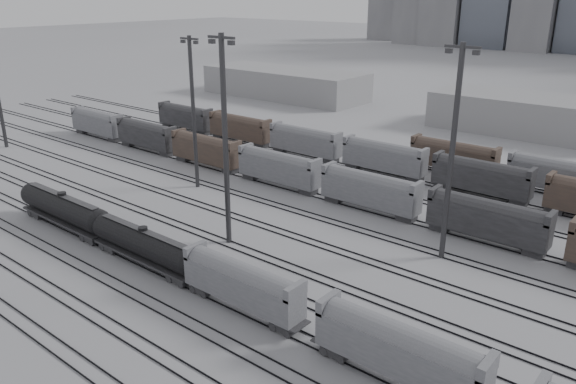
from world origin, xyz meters
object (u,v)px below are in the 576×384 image
Objects in this scene: tank_car_a at (64,208)px; tank_car_b at (144,244)px; light_mast_c at (225,138)px; hopper_car_b at (399,348)px; hopper_car_a at (242,282)px.

tank_car_a is 1.05× the size of tank_car_b.
tank_car_b is at bearing -105.83° from light_mast_c.
tank_car_b is (17.12, -0.00, -0.14)m from tank_car_a.
hopper_car_b is 33.04m from light_mast_c.
hopper_car_a reaches higher than tank_car_b.
tank_car_b is 1.31× the size of hopper_car_a.
light_mast_c is (20.10, 10.52, 10.75)m from tank_car_a.
hopper_car_b is at bearing 0.00° from tank_car_b.
tank_car_b is at bearing -0.00° from tank_car_a.
hopper_car_a is (15.38, 0.00, 0.47)m from tank_car_b.
hopper_car_b reaches higher than hopper_car_a.
tank_car_a is 32.51m from hopper_car_a.
tank_car_b is at bearing -180.00° from hopper_car_b.
tank_car_b is 32.56m from hopper_car_b.
light_mast_c is (2.98, 10.52, 10.90)m from tank_car_b.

